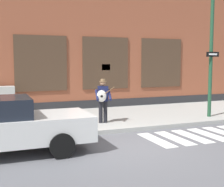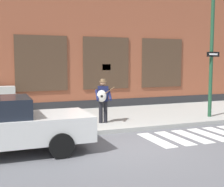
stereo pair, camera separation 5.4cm
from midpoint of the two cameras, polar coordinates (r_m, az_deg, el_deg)
ground_plane at (r=9.21m, az=4.16°, el=-9.67°), size 160.00×160.00×0.00m
sidewalk at (r=12.98m, az=-3.80°, el=-4.72°), size 28.00×4.90×0.15m
building_backdrop at (r=17.18m, az=-8.50°, el=13.03°), size 28.00×4.06×9.23m
crosswalk at (r=11.53m, az=19.96°, el=-6.79°), size 5.78×1.90×0.01m
red_car at (r=8.77m, az=-19.32°, el=-5.63°), size 4.61×2.00×1.53m
busker at (r=11.68m, az=-1.54°, el=-0.85°), size 0.72×0.62×1.66m
utility_box at (r=14.28m, az=-19.36°, el=-1.24°), size 1.09×0.58×1.24m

